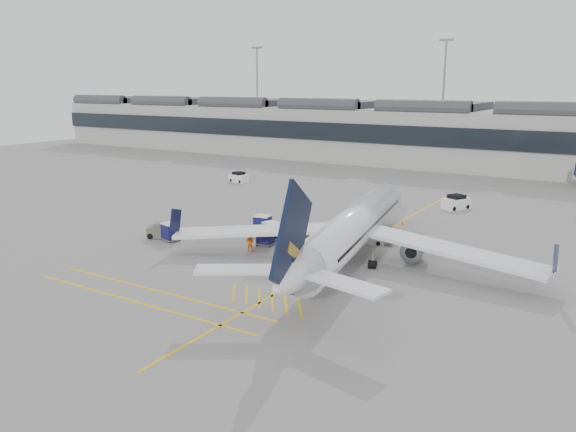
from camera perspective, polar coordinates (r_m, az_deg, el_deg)
The scene contains 17 objects.
ground at distance 53.80m, azimuth -6.98°, elevation -3.99°, with size 220.00×220.00×0.00m, color gray.
terminal at distance 116.89m, azimuth 15.65°, elevation 7.99°, with size 200.00×20.45×12.40m.
light_masts at distance 130.50m, azimuth 16.94°, elevation 12.09°, with size 113.00×0.60×25.45m.
apron_markings at distance 56.99m, azimuth 7.31°, elevation -3.01°, with size 0.25×60.00×0.01m, color gold.
airliner_main at distance 51.56m, azimuth 6.53°, elevation -1.35°, with size 33.88×37.32×10.00m.
belt_loader at distance 58.19m, azimuth 7.94°, elevation -2.13°, with size 4.70×1.97×1.88m.
baggage_cart_a at distance 61.41m, azimuth -2.60°, elevation -0.75°, with size 2.00×1.74×1.89m.
baggage_cart_b at distance 58.46m, azimuth -1.67°, elevation -1.47°, with size 2.08×1.85×1.87m.
baggage_cart_c at distance 56.51m, azimuth -2.30°, elevation -2.09°, with size 1.70×1.43×1.71m.
baggage_cart_d at distance 59.40m, azimuth -11.83°, elevation -1.52°, with size 2.11×1.90×1.86m.
ramp_agent_a at distance 58.84m, azimuth 3.20°, elevation -1.53°, with size 0.63×0.41×1.73m, color #EA470C.
ramp_agent_b at distance 54.68m, azimuth -3.89°, elevation -2.65°, with size 0.88×0.68×1.80m, color orange.
pushback_tug at distance 60.78m, azimuth -12.67°, elevation -1.52°, with size 3.26×2.66×1.58m.
safety_cone_nose at distance 66.27m, azimuth 11.56°, elevation -0.67°, with size 0.33×0.33×0.46m, color #F24C0A.
safety_cone_engine at distance 54.09m, azimuth 11.89°, elevation -3.78°, with size 0.40×0.40×0.56m, color #F24C0A.
service_van_left at distance 93.64m, azimuth -5.02°, elevation 3.92°, with size 3.57×2.29×1.70m.
service_van_mid at distance 76.22m, azimuth 16.72°, elevation 1.32°, with size 3.32×4.07×1.87m.
Camera 1 is at (32.31, -39.99, 15.85)m, focal length 35.00 mm.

